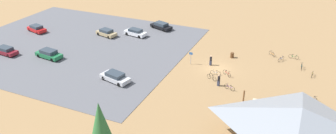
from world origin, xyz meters
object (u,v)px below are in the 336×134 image
bicycle_silver_by_bin (216,73)px  car_black_inner_stall (161,26)px  car_silver_back_corner (115,77)px  car_red_by_curb (37,29)px  bicycle_teal_near_porch (302,66)px  bicycle_black_front_row (212,77)px  car_maroon_front_row (6,51)px  trash_bin (232,55)px  visitor_near_lot (219,80)px  bicycle_orange_lone_west (272,54)px  car_white_far_end (135,32)px  bicycle_blue_edge_north (281,59)px  bike_pavilion (298,127)px  pine_center (101,129)px  bicycle_yellow_yard_left (312,74)px  bicycle_purple_edge_south (229,87)px  visitor_at_bikes (211,60)px  car_green_second_row (49,54)px  bicycle_red_trailside (227,73)px  bicycle_white_mid_cluster (316,101)px  bicycle_green_yard_center (294,57)px  lot_sign (191,56)px

bicycle_silver_by_bin → car_black_inner_stall: 21.91m
car_silver_back_corner → car_red_by_curb: size_ratio=1.08×
bicycle_teal_near_porch → car_red_by_curb: 50.36m
bicycle_black_front_row → car_maroon_front_row: bearing=9.1°
trash_bin → visitor_near_lot: bearing=92.9°
bicycle_orange_lone_west → bicycle_teal_near_porch: 5.81m
car_white_far_end → car_silver_back_corner: (-6.17, 17.25, -0.01)m
bicycle_blue_edge_north → car_black_inner_stall: (24.54, -5.87, 0.35)m
bike_pavilion → pine_center: (16.70, 10.13, 1.72)m
trash_bin → bicycle_yellow_yard_left: 12.77m
bicycle_purple_edge_south → visitor_near_lot: bearing=-14.8°
trash_bin → visitor_at_bikes: size_ratio=0.53×
bicycle_yellow_yard_left → car_green_second_row: car_green_second_row is taller
bike_pavilion → car_green_second_row: bike_pavilion is taller
bike_pavilion → trash_bin: size_ratio=15.09×
bike_pavilion → bicycle_red_trailside: bearing=-51.7°
bicycle_teal_near_porch → car_black_inner_stall: bearing=-15.0°
bicycle_teal_near_porch → bicycle_silver_by_bin: size_ratio=1.10×
bicycle_red_trailside → bicycle_white_mid_cluster: bearing=167.9°
pine_center → visitor_near_lot: bearing=-105.8°
bicycle_green_yard_center → car_silver_back_corner: size_ratio=0.34×
trash_bin → car_red_by_curb: (39.15, 3.88, 0.28)m
bicycle_white_mid_cluster → bicycle_blue_edge_north: (5.63, -11.33, 0.02)m
lot_sign → visitor_near_lot: bearing=140.8°
bicycle_green_yard_center → visitor_at_bikes: bearing=33.4°
bicycle_purple_edge_south → visitor_at_bikes: bearing=-53.6°
bicycle_green_yard_center → bicycle_purple_edge_south: (7.35, 14.32, 0.02)m
bicycle_purple_edge_south → car_green_second_row: (30.37, 2.00, 0.39)m
bicycle_orange_lone_west → bicycle_green_yard_center: bearing=-175.2°
bicycle_red_trailside → car_white_far_end: size_ratio=0.31×
bike_pavilion → bicycle_green_yard_center: (1.94, -23.92, -2.73)m
bicycle_blue_edge_north → car_black_inner_stall: 25.23m
car_silver_back_corner → car_green_second_row: size_ratio=1.00×
bicycle_blue_edge_north → car_white_far_end: (27.55, -0.33, 0.36)m
bicycle_teal_near_porch → bicycle_red_trailside: size_ratio=1.19×
bicycle_orange_lone_west → car_white_far_end: car_white_far_end is taller
car_green_second_row → visitor_near_lot: bearing=-175.1°
bicycle_black_front_row → bicycle_purple_edge_south: bicycle_black_front_row is taller
bicycle_teal_near_porch → bicycle_purple_edge_south: 14.06m
bicycle_blue_edge_north → bicycle_green_yard_center: 2.56m
trash_bin → car_white_far_end: bearing=-6.6°
bicycle_yellow_yard_left → bicycle_teal_near_porch: bicycle_teal_near_porch is taller
car_white_far_end → car_silver_back_corner: 18.32m
bicycle_black_front_row → bicycle_white_mid_cluster: bicycle_black_front_row is taller
bicycle_yellow_yard_left → bicycle_green_yard_center: 6.29m
pine_center → bicycle_white_mid_cluster: (-18.54, -20.94, -4.45)m
trash_bin → bicycle_orange_lone_west: 7.00m
car_white_far_end → car_green_second_row: car_green_second_row is taller
bicycle_white_mid_cluster → bicycle_red_trailside: bearing=-12.1°
bicycle_black_front_row → bicycle_silver_by_bin: 1.72m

